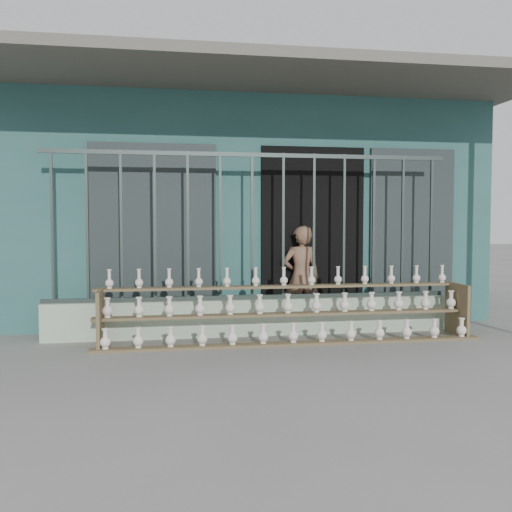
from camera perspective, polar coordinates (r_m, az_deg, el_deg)
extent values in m
plane|color=slate|center=(5.89, 1.62, -10.32)|extent=(60.00, 60.00, 0.00)
cube|color=#275451|center=(9.98, -3.12, 4.50)|extent=(7.00, 5.00, 3.20)
cube|color=black|center=(7.70, 5.62, 1.89)|extent=(1.40, 0.12, 2.40)
cube|color=black|center=(7.40, -10.22, 1.80)|extent=(1.60, 0.08, 2.40)
cube|color=black|center=(8.14, 15.25, 1.86)|extent=(1.20, 0.08, 2.40)
cube|color=#59544C|center=(7.13, -0.28, 17.63)|extent=(7.40, 2.00, 0.12)
cube|color=#A8BCA1|center=(7.10, -0.40, -6.12)|extent=(5.00, 0.20, 0.45)
cube|color=#283330|center=(7.03, -19.71, 2.81)|extent=(0.03, 0.03, 1.80)
cube|color=#283330|center=(6.97, -16.54, 2.86)|extent=(0.03, 0.03, 1.80)
cube|color=#283330|center=(6.93, -13.32, 2.91)|extent=(0.03, 0.03, 1.80)
cube|color=#283330|center=(6.91, -10.08, 2.95)|extent=(0.03, 0.03, 1.80)
cube|color=#283330|center=(6.92, -6.83, 2.97)|extent=(0.03, 0.03, 1.80)
cube|color=#283330|center=(6.95, -3.60, 2.99)|extent=(0.03, 0.03, 1.80)
cube|color=#283330|center=(7.00, -0.40, 3.00)|extent=(0.03, 0.03, 1.80)
cube|color=#283330|center=(7.07, 2.74, 3.00)|extent=(0.03, 0.03, 1.80)
cube|color=#283330|center=(7.17, 5.80, 2.99)|extent=(0.03, 0.03, 1.80)
cube|color=#283330|center=(7.28, 8.78, 2.97)|extent=(0.03, 0.03, 1.80)
cube|color=#283330|center=(7.41, 11.66, 2.95)|extent=(0.03, 0.03, 1.80)
cube|color=#283330|center=(7.56, 14.44, 2.91)|extent=(0.03, 0.03, 1.80)
cube|color=#283330|center=(7.73, 17.10, 2.88)|extent=(0.03, 0.03, 1.80)
cube|color=#283330|center=(7.05, -0.41, 10.08)|extent=(5.00, 0.04, 0.05)
cube|color=#283330|center=(7.06, -0.40, -4.12)|extent=(5.00, 0.04, 0.05)
cube|color=brown|center=(6.58, 3.70, -8.74)|extent=(4.50, 0.18, 0.03)
cube|color=brown|center=(6.76, 3.23, -5.82)|extent=(4.50, 0.18, 0.03)
cube|color=brown|center=(6.96, 2.79, -3.07)|extent=(4.50, 0.18, 0.03)
cube|color=brown|center=(6.64, -15.31, -6.07)|extent=(0.04, 0.55, 0.64)
cube|color=brown|center=(7.53, 19.48, -5.04)|extent=(0.04, 0.55, 0.64)
imported|color=brown|center=(7.50, 4.55, -2.15)|extent=(0.50, 0.33, 1.35)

